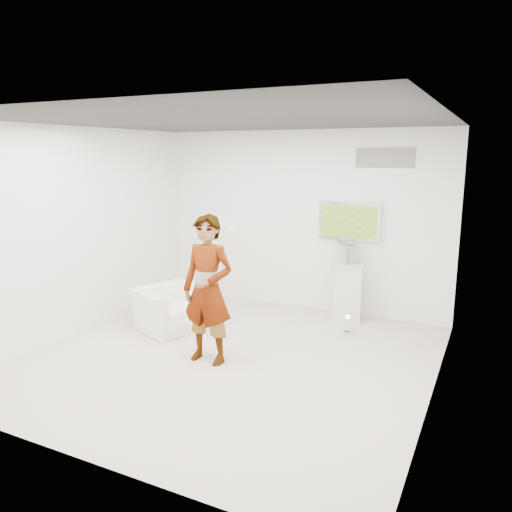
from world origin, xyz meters
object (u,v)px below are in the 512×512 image
person (208,290)px  pedestal (346,291)px  floor_uplight (347,325)px  armchair (172,308)px  tv (350,221)px

person → pedestal: bearing=65.0°
person → floor_uplight: size_ratio=6.72×
person → floor_uplight: person is taller
pedestal → armchair: bearing=-145.3°
pedestal → person: bearing=-115.4°
floor_uplight → pedestal: bearing=109.0°
tv → floor_uplight: size_ratio=3.55×
armchair → floor_uplight: 2.64m
floor_uplight → person: bearing=-127.7°
tv → person: bearing=-111.6°
tv → pedestal: bearing=-77.4°
person → floor_uplight: 2.32m
tv → armchair: (-2.18, -1.86, -1.23)m
person → armchair: person is taller
tv → armchair: size_ratio=1.01×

